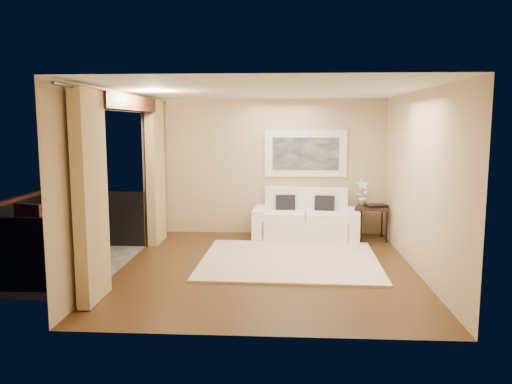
# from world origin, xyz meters

# --- Properties ---
(floor) EXTENTS (5.00, 5.00, 0.00)m
(floor) POSITION_xyz_m (0.00, 0.00, 0.00)
(floor) COLOR #4D3216
(floor) RESTS_ON ground
(room_shell) EXTENTS (5.00, 6.40, 5.00)m
(room_shell) POSITION_xyz_m (-2.13, 0.00, 2.52)
(room_shell) COLOR white
(room_shell) RESTS_ON ground
(balcony) EXTENTS (1.81, 2.60, 1.17)m
(balcony) POSITION_xyz_m (-3.31, 0.00, 0.18)
(balcony) COLOR #605B56
(balcony) RESTS_ON ground
(curtains) EXTENTS (0.16, 4.80, 2.64)m
(curtains) POSITION_xyz_m (-2.11, 0.00, 1.34)
(curtains) COLOR tan
(curtains) RESTS_ON ground
(artwork) EXTENTS (1.62, 0.07, 0.92)m
(artwork) POSITION_xyz_m (0.67, 2.46, 1.62)
(artwork) COLOR white
(artwork) RESTS_ON room_shell
(rug) EXTENTS (2.88, 2.53, 0.04)m
(rug) POSITION_xyz_m (0.35, 0.40, 0.02)
(rug) COLOR beige
(rug) RESTS_ON floor
(sofa) EXTENTS (2.04, 0.97, 0.96)m
(sofa) POSITION_xyz_m (0.68, 2.09, 0.34)
(sofa) COLOR white
(sofa) RESTS_ON floor
(side_table) EXTENTS (0.72, 0.72, 0.65)m
(side_table) POSITION_xyz_m (1.93, 2.00, 0.59)
(side_table) COLOR black
(side_table) RESTS_ON floor
(tray) EXTENTS (0.42, 0.34, 0.05)m
(tray) POSITION_xyz_m (2.00, 1.95, 0.67)
(tray) COLOR black
(tray) RESTS_ON side_table
(orchid) EXTENTS (0.31, 0.24, 0.51)m
(orchid) POSITION_xyz_m (1.76, 2.14, 0.91)
(orchid) COLOR white
(orchid) RESTS_ON side_table
(bistro_table) EXTENTS (0.71, 0.71, 0.78)m
(bistro_table) POSITION_xyz_m (-3.50, -0.29, 0.70)
(bistro_table) COLOR black
(bistro_table) RESTS_ON balcony
(balcony_chair_far) EXTENTS (0.52, 0.52, 1.08)m
(balcony_chair_far) POSITION_xyz_m (-3.48, 0.89, 0.63)
(balcony_chair_far) COLOR black
(balcony_chair_far) RESTS_ON balcony
(balcony_chair_near) EXTENTS (0.57, 0.58, 1.07)m
(balcony_chair_near) POSITION_xyz_m (-3.45, -0.71, 0.63)
(balcony_chair_near) COLOR black
(balcony_chair_near) RESTS_ON balcony
(ice_bucket) EXTENTS (0.18, 0.18, 0.20)m
(ice_bucket) POSITION_xyz_m (-3.68, -0.20, 0.88)
(ice_bucket) COLOR silver
(ice_bucket) RESTS_ON bistro_table
(candle) EXTENTS (0.06, 0.06, 0.07)m
(candle) POSITION_xyz_m (-3.44, -0.14, 0.82)
(candle) COLOR red
(candle) RESTS_ON bistro_table
(vase) EXTENTS (0.04, 0.04, 0.18)m
(vase) POSITION_xyz_m (-3.51, -0.45, 0.87)
(vase) COLOR white
(vase) RESTS_ON bistro_table
(glass_a) EXTENTS (0.06, 0.06, 0.12)m
(glass_a) POSITION_xyz_m (-3.35, -0.32, 0.84)
(glass_a) COLOR silver
(glass_a) RESTS_ON bistro_table
(glass_b) EXTENTS (0.06, 0.06, 0.12)m
(glass_b) POSITION_xyz_m (-3.36, -0.26, 0.84)
(glass_b) COLOR silver
(glass_b) RESTS_ON bistro_table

